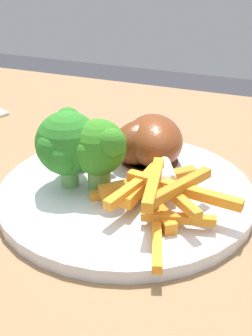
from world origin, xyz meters
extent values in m
cube|color=#8E6B47|center=(0.00, 0.00, 0.71)|extent=(1.05, 0.66, 0.03)
cylinder|color=silver|center=(0.04, 0.02, 0.73)|extent=(0.24, 0.24, 0.01)
cylinder|color=#7AAD52|center=(0.06, 0.03, 0.75)|extent=(0.02, 0.02, 0.02)
sphere|color=#337E20|center=(0.06, 0.03, 0.78)|extent=(0.05, 0.05, 0.05)
sphere|color=#337E20|center=(0.08, 0.05, 0.78)|extent=(0.02, 0.02, 0.02)
sphere|color=#337E20|center=(0.08, 0.04, 0.78)|extent=(0.02, 0.02, 0.02)
sphere|color=#337E20|center=(0.08, 0.04, 0.79)|extent=(0.03, 0.03, 0.03)
sphere|color=#337E20|center=(0.04, 0.04, 0.79)|extent=(0.03, 0.03, 0.03)
sphere|color=#337E20|center=(0.08, 0.03, 0.78)|extent=(0.02, 0.02, 0.02)
sphere|color=#337E20|center=(0.07, 0.05, 0.78)|extent=(0.02, 0.02, 0.02)
cylinder|color=#73B85E|center=(0.09, 0.04, 0.75)|extent=(0.02, 0.02, 0.02)
sphere|color=#2B7B25|center=(0.09, 0.04, 0.78)|extent=(0.06, 0.06, 0.06)
sphere|color=#2B7B25|center=(0.09, 0.06, 0.78)|extent=(0.03, 0.03, 0.03)
sphere|color=#2B7B25|center=(0.10, 0.02, 0.78)|extent=(0.03, 0.03, 0.03)
sphere|color=#2B7B25|center=(0.10, 0.02, 0.80)|extent=(0.02, 0.02, 0.02)
sphere|color=#2B7B25|center=(0.09, 0.06, 0.78)|extent=(0.03, 0.03, 0.03)
cube|color=orange|center=(0.00, 0.05, 0.74)|extent=(0.06, 0.07, 0.01)
cube|color=orange|center=(-0.02, 0.05, 0.77)|extent=(0.04, 0.07, 0.01)
cube|color=orange|center=(0.01, 0.03, 0.74)|extent=(0.07, 0.03, 0.01)
cube|color=orange|center=(0.00, 0.06, 0.77)|extent=(0.02, 0.08, 0.01)
cube|color=#C6781F|center=(0.01, 0.03, 0.75)|extent=(0.07, 0.08, 0.01)
cube|color=orange|center=(-0.02, 0.06, 0.76)|extent=(0.05, 0.05, 0.01)
cube|color=orange|center=(0.02, 0.05, 0.76)|extent=(0.03, 0.08, 0.01)
cube|color=orange|center=(-0.03, 0.07, 0.75)|extent=(0.06, 0.02, 0.01)
cube|color=orange|center=(-0.01, 0.08, 0.74)|extent=(0.04, 0.10, 0.01)
cube|color=orange|center=(0.03, 0.04, 0.74)|extent=(0.07, 0.05, 0.01)
cube|color=orange|center=(-0.02, 0.05, 0.76)|extent=(0.10, 0.02, 0.01)
cube|color=orange|center=(0.02, 0.02, 0.75)|extent=(0.02, 0.11, 0.01)
cylinder|color=#562210|center=(0.03, -0.04, 0.74)|extent=(0.05, 0.05, 0.00)
ellipsoid|color=brown|center=(0.03, -0.04, 0.76)|extent=(0.09, 0.10, 0.05)
cylinder|color=beige|center=(0.00, 0.02, 0.76)|extent=(0.03, 0.04, 0.01)
sphere|color=silver|center=(0.00, 0.04, 0.76)|extent=(0.02, 0.02, 0.02)
cylinder|color=#4C1E0D|center=(0.04, -0.03, 0.74)|extent=(0.04, 0.04, 0.00)
ellipsoid|color=brown|center=(0.04, -0.03, 0.76)|extent=(0.07, 0.08, 0.05)
cylinder|color=beige|center=(0.07, 0.02, 0.76)|extent=(0.03, 0.04, 0.01)
sphere|color=silver|center=(0.08, 0.03, 0.76)|extent=(0.02, 0.02, 0.02)
camera|label=1|loc=(-0.10, 0.36, 0.95)|focal=46.98mm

